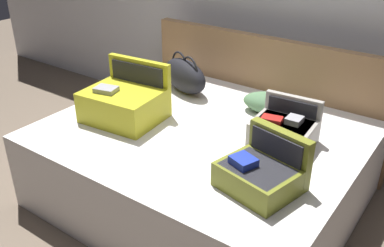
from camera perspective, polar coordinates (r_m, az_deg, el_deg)
ground_plane at (r=2.97m, az=-3.15°, el=-13.37°), size 12.00×12.00×0.00m
bed at (r=3.06m, az=1.39°, el=-5.44°), size 2.04×1.69×0.56m
headboard at (r=3.65m, az=9.35°, el=3.65°), size 2.08×0.08×0.99m
hard_case_large at (r=3.05m, az=-8.91°, el=2.85°), size 0.55×0.48×0.39m
hard_case_medium at (r=2.34m, az=9.17°, el=-6.30°), size 0.46×0.43×0.30m
hard_case_small at (r=2.77m, az=12.06°, el=-0.84°), size 0.39×0.34×0.28m
duffel_bag at (r=3.48m, az=-0.98°, el=6.37°), size 0.55×0.38×0.31m
pillow_near_headboard at (r=3.17m, az=10.81°, el=2.54°), size 0.50×0.32×0.15m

